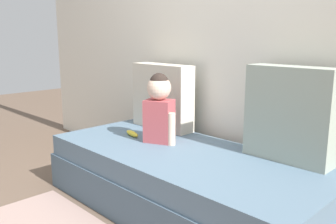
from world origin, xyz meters
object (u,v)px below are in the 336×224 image
object	(u,v)px
throw_pillow_left	(162,97)
toddler	(159,107)
couch	(183,182)
throw_pillow_right	(290,114)
banana	(132,134)

from	to	relation	value
throw_pillow_left	toddler	size ratio (longest dim) A/B	1.15
couch	throw_pillow_right	bearing A→B (deg)	31.36
banana	throw_pillow_left	bearing A→B (deg)	93.68
couch	banana	xyz separation A→B (m)	(-0.54, -0.00, 0.23)
throw_pillow_right	banana	world-z (taller)	throw_pillow_right
throw_pillow_right	banana	xyz separation A→B (m)	(-1.10, -0.35, -0.27)
couch	banana	world-z (taller)	banana
throw_pillow_left	banana	size ratio (longest dim) A/B	3.39
banana	throw_pillow_right	bearing A→B (deg)	17.43
couch	throw_pillow_left	distance (m)	0.82
couch	throw_pillow_right	xyz separation A→B (m)	(0.56, 0.34, 0.51)
throw_pillow_left	toddler	world-z (taller)	throw_pillow_left
toddler	banana	xyz separation A→B (m)	(-0.25, -0.06, -0.24)
throw_pillow_left	toddler	distance (m)	0.40
toddler	throw_pillow_left	bearing A→B (deg)	133.24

